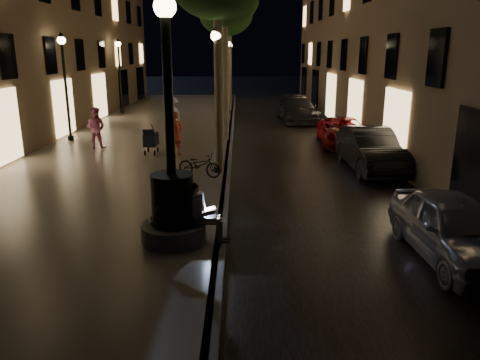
{
  "coord_description": "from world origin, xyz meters",
  "views": [
    {
      "loc": [
        0.41,
        -7.45,
        4.18
      ],
      "look_at": [
        0.44,
        3.0,
        1.3
      ],
      "focal_mm": 35.0,
      "sensor_mm": 36.0,
      "label": 1
    }
  ],
  "objects_px": {
    "tree_third": "(226,15)",
    "lamp_curb_b": "(224,71)",
    "lamp_curb_a": "(217,81)",
    "car_fifth": "(296,104)",
    "tree_far": "(229,17)",
    "fountain_lamppost": "(172,196)",
    "seated_man_laptop": "(202,210)",
    "stroller": "(151,140)",
    "car_third": "(344,132)",
    "lamp_left_c": "(119,66)",
    "lamp_curb_c": "(228,66)",
    "lamp_left_b": "(65,73)",
    "car_rear": "(297,109)",
    "pedestrian_pink": "(96,128)",
    "pedestrian_white": "(172,116)",
    "bicycle": "(199,165)",
    "lamp_curb_d": "(230,63)",
    "pedestrian_red": "(176,134)",
    "car_front": "(454,228)",
    "car_second": "(371,149)"
  },
  "relations": [
    {
      "from": "lamp_curb_d",
      "to": "car_fifth",
      "type": "relative_size",
      "value": 1.29
    },
    {
      "from": "lamp_curb_b",
      "to": "pedestrian_pink",
      "type": "xyz_separation_m",
      "value": [
        -5.33,
        -3.88,
        -2.17
      ]
    },
    {
      "from": "lamp_curb_a",
      "to": "stroller",
      "type": "distance_m",
      "value": 4.72
    },
    {
      "from": "pedestrian_white",
      "to": "lamp_curb_a",
      "type": "bearing_deg",
      "value": 45.95
    },
    {
      "from": "lamp_curb_b",
      "to": "stroller",
      "type": "height_order",
      "value": "lamp_curb_b"
    },
    {
      "from": "pedestrian_red",
      "to": "car_front",
      "type": "bearing_deg",
      "value": -108.88
    },
    {
      "from": "lamp_curb_a",
      "to": "stroller",
      "type": "bearing_deg",
      "value": 133.84
    },
    {
      "from": "tree_third",
      "to": "car_third",
      "type": "relative_size",
      "value": 1.59
    },
    {
      "from": "lamp_curb_a",
      "to": "car_fifth",
      "type": "distance_m",
      "value": 18.6
    },
    {
      "from": "seated_man_laptop",
      "to": "tree_far",
      "type": "bearing_deg",
      "value": 89.6
    },
    {
      "from": "lamp_left_b",
      "to": "bicycle",
      "type": "relative_size",
      "value": 3.18
    },
    {
      "from": "lamp_left_c",
      "to": "car_third",
      "type": "distance_m",
      "value": 16.51
    },
    {
      "from": "car_rear",
      "to": "pedestrian_pink",
      "type": "xyz_separation_m",
      "value": [
        -9.63,
        -9.17,
        0.32
      ]
    },
    {
      "from": "tree_far",
      "to": "fountain_lamppost",
      "type": "bearing_deg",
      "value": -91.86
    },
    {
      "from": "car_front",
      "to": "pedestrian_red",
      "type": "bearing_deg",
      "value": 125.04
    },
    {
      "from": "tree_third",
      "to": "car_rear",
      "type": "distance_m",
      "value": 7.01
    },
    {
      "from": "car_rear",
      "to": "lamp_curb_b",
      "type": "bearing_deg",
      "value": -132.63
    },
    {
      "from": "car_third",
      "to": "lamp_curb_d",
      "type": "bearing_deg",
      "value": 110.3
    },
    {
      "from": "stroller",
      "to": "car_fifth",
      "type": "relative_size",
      "value": 0.31
    },
    {
      "from": "lamp_left_c",
      "to": "car_rear",
      "type": "height_order",
      "value": "lamp_left_c"
    },
    {
      "from": "stroller",
      "to": "pedestrian_pink",
      "type": "xyz_separation_m",
      "value": [
        -2.53,
        1.21,
        0.29
      ]
    },
    {
      "from": "car_second",
      "to": "pedestrian_pink",
      "type": "height_order",
      "value": "pedestrian_pink"
    },
    {
      "from": "tree_far",
      "to": "car_second",
      "type": "bearing_deg",
      "value": -72.24
    },
    {
      "from": "lamp_curb_c",
      "to": "car_third",
      "type": "xyz_separation_m",
      "value": [
        5.5,
        -10.34,
        -2.61
      ]
    },
    {
      "from": "lamp_curb_d",
      "to": "lamp_left_b",
      "type": "distance_m",
      "value": 19.35
    },
    {
      "from": "fountain_lamppost",
      "to": "seated_man_laptop",
      "type": "distance_m",
      "value": 0.69
    },
    {
      "from": "lamp_curb_c",
      "to": "car_rear",
      "type": "distance_m",
      "value": 5.66
    },
    {
      "from": "seated_man_laptop",
      "to": "lamp_curb_d",
      "type": "xyz_separation_m",
      "value": [
        0.09,
        30.0,
        2.34
      ]
    },
    {
      "from": "lamp_curb_c",
      "to": "lamp_left_b",
      "type": "bearing_deg",
      "value": -125.37
    },
    {
      "from": "seated_man_laptop",
      "to": "pedestrian_white",
      "type": "bearing_deg",
      "value": 100.36
    },
    {
      "from": "lamp_left_b",
      "to": "stroller",
      "type": "distance_m",
      "value": 5.84
    },
    {
      "from": "tree_third",
      "to": "pedestrian_red",
      "type": "height_order",
      "value": "tree_third"
    },
    {
      "from": "tree_third",
      "to": "lamp_curb_b",
      "type": "height_order",
      "value": "tree_third"
    },
    {
      "from": "lamp_curb_c",
      "to": "stroller",
      "type": "bearing_deg",
      "value": -102.06
    },
    {
      "from": "lamp_curb_b",
      "to": "car_rear",
      "type": "relative_size",
      "value": 0.93
    },
    {
      "from": "lamp_left_c",
      "to": "pedestrian_white",
      "type": "distance_m",
      "value": 9.91
    },
    {
      "from": "lamp_curb_b",
      "to": "car_third",
      "type": "distance_m",
      "value": 6.52
    },
    {
      "from": "lamp_left_c",
      "to": "car_third",
      "type": "relative_size",
      "value": 1.06
    },
    {
      "from": "lamp_curb_a",
      "to": "seated_man_laptop",
      "type": "bearing_deg",
      "value": -90.84
    },
    {
      "from": "lamp_curb_a",
      "to": "car_rear",
      "type": "relative_size",
      "value": 0.93
    },
    {
      "from": "lamp_left_c",
      "to": "bicycle",
      "type": "bearing_deg",
      "value": -68.53
    },
    {
      "from": "car_fifth",
      "to": "car_front",
      "type": "bearing_deg",
      "value": -89.31
    },
    {
      "from": "lamp_curb_b",
      "to": "fountain_lamppost",
      "type": "bearing_deg",
      "value": -92.86
    },
    {
      "from": "tree_third",
      "to": "car_third",
      "type": "height_order",
      "value": "tree_third"
    },
    {
      "from": "seated_man_laptop",
      "to": "lamp_curb_a",
      "type": "bearing_deg",
      "value": 89.16
    },
    {
      "from": "lamp_curb_b",
      "to": "seated_man_laptop",
      "type": "bearing_deg",
      "value": -90.36
    },
    {
      "from": "lamp_curb_d",
      "to": "lamp_curb_c",
      "type": "bearing_deg",
      "value": -90.0
    },
    {
      "from": "seated_man_laptop",
      "to": "lamp_left_b",
      "type": "distance_m",
      "value": 14.09
    },
    {
      "from": "lamp_curb_d",
      "to": "car_rear",
      "type": "relative_size",
      "value": 0.93
    },
    {
      "from": "lamp_left_b",
      "to": "lamp_curb_b",
      "type": "bearing_deg",
      "value": 15.73
    }
  ]
}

